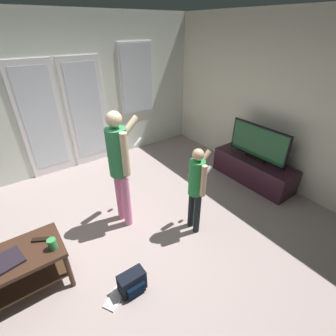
% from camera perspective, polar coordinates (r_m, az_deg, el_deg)
% --- Properties ---
extents(ground_plane, '(6.02, 4.81, 0.02)m').
position_cam_1_polar(ground_plane, '(3.33, -12.27, -17.38)').
color(ground_plane, '#A28F8B').
extents(wall_back_with_doors, '(6.02, 0.09, 2.71)m').
position_cam_1_polar(wall_back_with_doors, '(4.73, -25.98, 14.02)').
color(wall_back_with_doors, silver).
rests_on(wall_back_with_doors, ground_plane).
extents(wall_right_plain, '(0.06, 4.81, 2.68)m').
position_cam_1_polar(wall_right_plain, '(4.42, 23.95, 13.78)').
color(wall_right_plain, white).
rests_on(wall_right_plain, ground_plane).
extents(coffee_table, '(0.93, 0.54, 0.51)m').
position_cam_1_polar(coffee_table, '(2.99, -32.37, -19.20)').
color(coffee_table, '#3C2419').
rests_on(coffee_table, ground_plane).
extents(tv_stand, '(0.49, 1.43, 0.44)m').
position_cam_1_polar(tv_stand, '(4.55, 19.41, -0.41)').
color(tv_stand, '#351925').
rests_on(tv_stand, ground_plane).
extents(flat_screen_tv, '(0.08, 1.07, 0.60)m').
position_cam_1_polar(flat_screen_tv, '(4.32, 20.54, 5.56)').
color(flat_screen_tv, black).
rests_on(flat_screen_tv, tv_stand).
extents(person_adult, '(0.60, 0.47, 1.61)m').
position_cam_1_polar(person_adult, '(3.08, -11.31, 1.56)').
color(person_adult, pink).
rests_on(person_adult, ground_plane).
extents(person_child, '(0.46, 0.33, 1.22)m').
position_cam_1_polar(person_child, '(3.03, 6.77, -3.81)').
color(person_child, black).
rests_on(person_child, ground_plane).
extents(backpack, '(0.28, 0.19, 0.24)m').
position_cam_1_polar(backpack, '(2.81, -8.39, -25.18)').
color(backpack, black).
rests_on(backpack, ground_plane).
extents(loose_keyboard, '(0.44, 0.34, 0.02)m').
position_cam_1_polar(loose_keyboard, '(2.91, -11.19, -26.43)').
color(loose_keyboard, white).
rests_on(loose_keyboard, ground_plane).
extents(laptop_closed, '(0.38, 0.32, 0.02)m').
position_cam_1_polar(laptop_closed, '(2.86, -34.51, -18.05)').
color(laptop_closed, black).
rests_on(laptop_closed, coffee_table).
extents(cup_near_edge, '(0.08, 0.08, 0.12)m').
position_cam_1_polar(cup_near_edge, '(2.74, -25.61, -15.87)').
color(cup_near_edge, '#37914B').
rests_on(cup_near_edge, coffee_table).
extents(tv_remote_black, '(0.17, 0.13, 0.02)m').
position_cam_1_polar(tv_remote_black, '(2.91, -27.83, -14.69)').
color(tv_remote_black, black).
rests_on(tv_remote_black, coffee_table).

